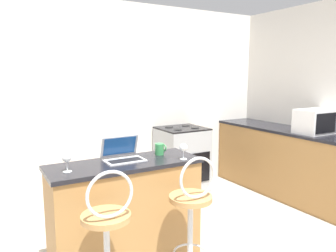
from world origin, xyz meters
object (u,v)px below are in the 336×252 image
object	(u,v)px
wine_glass_short	(183,148)
wine_glass_tall	(67,158)
bar_stool_far	(192,223)
laptop	(123,154)
bar_stool_near	(108,246)
mug_green	(160,149)
stove_range	(182,160)
microwave	(316,121)

from	to	relation	value
wine_glass_short	wine_glass_tall	world-z (taller)	wine_glass_tall
bar_stool_far	laptop	size ratio (longest dim) A/B	3.16
bar_stool_near	wine_glass_tall	bearing A→B (deg)	107.63
wine_glass_tall	laptop	bearing A→B (deg)	13.70
mug_green	laptop	bearing A→B (deg)	-179.22
bar_stool_far	bar_stool_near	bearing A→B (deg)	180.00
bar_stool_far	wine_glass_tall	bearing A→B (deg)	151.37
bar_stool_far	mug_green	distance (m)	0.75
bar_stool_near	wine_glass_short	bearing A→B (deg)	21.87
stove_range	wine_glass_tall	size ratio (longest dim) A/B	6.25
stove_range	mug_green	bearing A→B (deg)	-130.05
bar_stool_far	wine_glass_tall	size ratio (longest dim) A/B	7.05
laptop	wine_glass_short	bearing A→B (deg)	-27.96
bar_stool_near	wine_glass_short	xyz separation A→B (m)	(0.82, 0.33, 0.52)
laptop	mug_green	distance (m)	0.37
mug_green	wine_glass_tall	bearing A→B (deg)	-171.70
bar_stool_far	wine_glass_short	world-z (taller)	wine_glass_short
bar_stool_far	wine_glass_short	xyz separation A→B (m)	(0.13, 0.33, 0.52)
wine_glass_tall	bar_stool_far	bearing A→B (deg)	-28.63
microwave	wine_glass_tall	distance (m)	3.11
laptop	wine_glass_short	xyz separation A→B (m)	(0.47, -0.25, 0.05)
mug_green	stove_range	bearing A→B (deg)	49.95
microwave	laptop	bearing A→B (deg)	-179.91
microwave	wine_glass_short	bearing A→B (deg)	-173.31
bar_stool_near	mug_green	xyz separation A→B (m)	(0.72, 0.58, 0.48)
wine_glass_short	mug_green	world-z (taller)	wine_glass_short
microwave	stove_range	xyz separation A→B (m)	(-1.23, 1.20, -0.62)
bar_stool_near	bar_stool_far	distance (m)	0.69
wine_glass_short	wine_glass_tall	size ratio (longest dim) A/B	0.93
bar_stool_far	microwave	xyz separation A→B (m)	(2.27, 0.58, 0.58)
bar_stool_near	laptop	distance (m)	0.83
bar_stool_near	wine_glass_short	size ratio (longest dim) A/B	7.54
bar_stool_far	mug_green	world-z (taller)	bar_stool_far
laptop	stove_range	size ratio (longest dim) A/B	0.36
bar_stool_near	stove_range	distance (m)	2.48
wine_glass_tall	bar_stool_near	bearing A→B (deg)	-72.37
microwave	mug_green	size ratio (longest dim) A/B	4.99
bar_stool_near	wine_glass_short	distance (m)	1.03
laptop	bar_stool_far	bearing A→B (deg)	-59.90
bar_stool_far	laptop	distance (m)	0.82
bar_stool_far	laptop	world-z (taller)	laptop
bar_stool_far	laptop	xyz separation A→B (m)	(-0.33, 0.58, 0.48)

